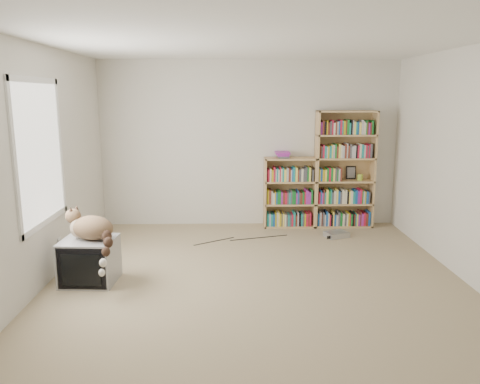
{
  "coord_description": "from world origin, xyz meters",
  "views": [
    {
      "loc": [
        -0.28,
        -4.61,
        1.97
      ],
      "look_at": [
        -0.17,
        1.0,
        0.82
      ],
      "focal_mm": 35.0,
      "sensor_mm": 36.0,
      "label": 1
    }
  ],
  "objects_px": {
    "bookcase_tall": "(344,172)",
    "dvd_player": "(336,234)",
    "cat": "(94,232)",
    "bookcase_short": "(289,195)",
    "crt_tv": "(90,261)"
  },
  "relations": [
    {
      "from": "bookcase_tall",
      "to": "dvd_player",
      "type": "distance_m",
      "value": 1.02
    },
    {
      "from": "cat",
      "to": "bookcase_short",
      "type": "height_order",
      "value": "bookcase_short"
    },
    {
      "from": "bookcase_tall",
      "to": "dvd_player",
      "type": "height_order",
      "value": "bookcase_tall"
    },
    {
      "from": "bookcase_tall",
      "to": "bookcase_short",
      "type": "xyz_separation_m",
      "value": [
        -0.83,
        -0.0,
        -0.35
      ]
    },
    {
      "from": "cat",
      "to": "bookcase_tall",
      "type": "relative_size",
      "value": 0.39
    },
    {
      "from": "cat",
      "to": "dvd_player",
      "type": "distance_m",
      "value": 3.41
    },
    {
      "from": "bookcase_tall",
      "to": "dvd_player",
      "type": "xyz_separation_m",
      "value": [
        -0.22,
        -0.59,
        -0.8
      ]
    },
    {
      "from": "crt_tv",
      "to": "cat",
      "type": "relative_size",
      "value": 0.85
    },
    {
      "from": "crt_tv",
      "to": "bookcase_short",
      "type": "xyz_separation_m",
      "value": [
        2.41,
        2.18,
        0.25
      ]
    },
    {
      "from": "bookcase_tall",
      "to": "bookcase_short",
      "type": "distance_m",
      "value": 0.9
    },
    {
      "from": "dvd_player",
      "to": "bookcase_short",
      "type": "bearing_deg",
      "value": 113.49
    },
    {
      "from": "crt_tv",
      "to": "bookcase_tall",
      "type": "distance_m",
      "value": 3.95
    },
    {
      "from": "bookcase_tall",
      "to": "bookcase_short",
      "type": "bearing_deg",
      "value": -179.98
    },
    {
      "from": "cat",
      "to": "crt_tv",
      "type": "bearing_deg",
      "value": 163.78
    },
    {
      "from": "dvd_player",
      "to": "cat",
      "type": "bearing_deg",
      "value": -173.23
    }
  ]
}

